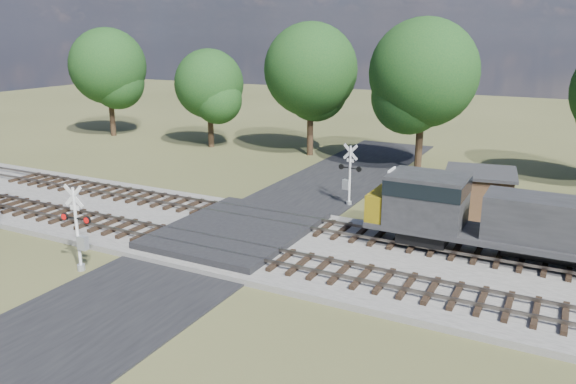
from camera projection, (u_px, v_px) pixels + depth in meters
The scene contains 10 objects.
ground at pixel (233, 240), 29.78m from camera, with size 160.00×160.00×0.00m, color #424625.
ballast_bed at pixel (422, 269), 25.74m from camera, with size 140.00×10.00×0.30m, color gray.
road at pixel (233, 239), 29.77m from camera, with size 7.00×60.00×0.08m, color black.
crossing_panel at pixel (238, 232), 30.12m from camera, with size 7.00×9.00×0.62m, color #262628.
track_near at pixel (265, 256), 26.58m from camera, with size 140.00×2.60×0.33m.
track_far at pixel (310, 225), 30.85m from camera, with size 140.00×2.60×0.33m.
crossing_signal_near at pixel (79, 236), 25.51m from camera, with size 1.66×0.37×4.12m.
crossing_signal_far at pixel (348, 180), 35.30m from camera, with size 1.60×0.38×3.99m.
equipment_shed at pixel (479, 193), 33.49m from camera, with size 4.55×4.55×2.75m.
treeline at pixel (403, 81), 44.19m from camera, with size 81.41×10.00×11.80m.
Camera 1 is at (15.48, -23.44, 10.64)m, focal length 35.00 mm.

